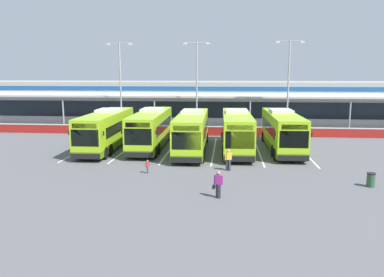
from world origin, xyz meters
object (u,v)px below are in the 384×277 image
at_px(lamp_post_centre, 197,81).
at_px(lamp_post_east, 288,81).
at_px(coach_bus_leftmost, 107,130).
at_px(coach_bus_centre, 192,132).
at_px(pedestrian_child, 148,166).
at_px(lamp_post_west, 120,81).
at_px(coach_bus_rightmost, 282,131).
at_px(pedestrian_with_handbag, 218,184).
at_px(coach_bus_left_centre, 151,129).
at_px(coach_bus_right_centre, 237,132).
at_px(pedestrian_in_dark_coat, 228,159).
at_px(litter_bin, 371,180).

distance_m(lamp_post_centre, lamp_post_east, 10.93).
distance_m(coach_bus_leftmost, lamp_post_east, 21.78).
xyz_separation_m(coach_bus_centre, pedestrian_child, (-2.49, -8.31, -1.24)).
bearing_deg(lamp_post_west, coach_bus_rightmost, -29.91).
bearing_deg(pedestrian_with_handbag, pedestrian_child, 136.22).
bearing_deg(coach_bus_left_centre, lamp_post_west, 119.17).
height_order(pedestrian_with_handbag, lamp_post_east, lamp_post_east).
height_order(coach_bus_right_centre, pedestrian_child, coach_bus_right_centre).
distance_m(pedestrian_with_handbag, lamp_post_east, 25.88).
bearing_deg(pedestrian_in_dark_coat, coach_bus_right_centre, 84.19).
xyz_separation_m(coach_bus_leftmost, litter_bin, (20.97, -10.81, -1.32)).
xyz_separation_m(coach_bus_leftmost, coach_bus_left_centre, (4.17, 0.97, 0.00)).
bearing_deg(pedestrian_child, coach_bus_centre, 73.31).
bearing_deg(pedestrian_child, pedestrian_in_dark_coat, 13.35).
bearing_deg(coach_bus_rightmost, coach_bus_leftmost, -176.93).
bearing_deg(pedestrian_with_handbag, coach_bus_left_centre, 115.15).
bearing_deg(lamp_post_west, pedestrian_in_dark_coat, -54.63).
distance_m(coach_bus_leftmost, coach_bus_left_centre, 4.28).
distance_m(lamp_post_west, lamp_post_east, 20.51).
bearing_deg(coach_bus_leftmost, coach_bus_centre, -3.69).
bearing_deg(lamp_post_west, lamp_post_centre, -0.63).
bearing_deg(coach_bus_right_centre, lamp_post_centre, 112.66).
bearing_deg(coach_bus_centre, coach_bus_right_centre, 10.38).
bearing_deg(lamp_post_east, lamp_post_west, 176.15).
relative_size(coach_bus_centre, pedestrian_in_dark_coat, 7.53).
bearing_deg(pedestrian_child, coach_bus_leftmost, 123.56).
relative_size(coach_bus_left_centre, coach_bus_right_centre, 1.00).
height_order(coach_bus_leftmost, pedestrian_child, coach_bus_leftmost).
xyz_separation_m(pedestrian_with_handbag, lamp_post_centre, (-3.33, 25.43, 5.43)).
relative_size(coach_bus_centre, lamp_post_centre, 1.11).
bearing_deg(lamp_post_east, coach_bus_leftmost, -151.28).
bearing_deg(pedestrian_in_dark_coat, lamp_post_east, 68.63).
bearing_deg(coach_bus_right_centre, lamp_post_west, 141.49).
bearing_deg(coach_bus_centre, pedestrian_in_dark_coat, -63.85).
bearing_deg(pedestrian_child, coach_bus_left_centre, 99.84).
height_order(coach_bus_right_centre, pedestrian_with_handbag, coach_bus_right_centre).
relative_size(coach_bus_left_centre, lamp_post_east, 1.11).
distance_m(coach_bus_right_centre, lamp_post_centre, 13.03).
xyz_separation_m(coach_bus_centre, litter_bin, (12.60, -10.27, -1.32)).
bearing_deg(coach_bus_right_centre, coach_bus_rightmost, 8.96).
bearing_deg(pedestrian_in_dark_coat, coach_bus_centre, 116.15).
relative_size(pedestrian_in_dark_coat, lamp_post_west, 0.15).
xyz_separation_m(coach_bus_leftmost, coach_bus_rightmost, (16.85, 0.90, 0.00)).
bearing_deg(pedestrian_in_dark_coat, litter_bin, -20.05).
height_order(pedestrian_child, litter_bin, pedestrian_child).
xyz_separation_m(pedestrian_child, litter_bin, (15.09, -1.96, -0.07)).
bearing_deg(pedestrian_with_handbag, litter_bin, 17.57).
bearing_deg(coach_bus_leftmost, pedestrian_in_dark_coat, -32.37).
height_order(coach_bus_left_centre, lamp_post_east, lamp_post_east).
distance_m(coach_bus_rightmost, pedestrian_with_handbag, 15.90).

